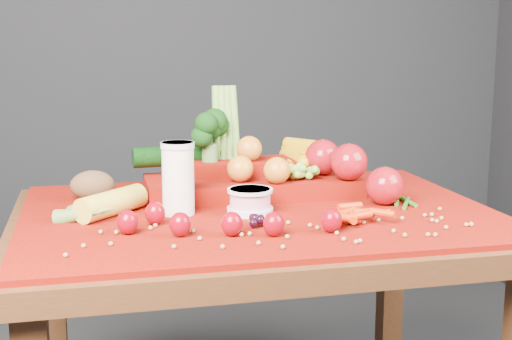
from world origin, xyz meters
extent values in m
cube|color=black|center=(0.00, 1.50, 1.25)|extent=(3.00, 0.02, 2.50)
cube|color=#311B0B|center=(0.00, 0.00, 0.72)|extent=(1.10, 0.80, 0.05)
cube|color=#311B0B|center=(-0.48, 0.33, 0.35)|extent=(0.06, 0.06, 0.70)
cube|color=#311B0B|center=(0.48, 0.33, 0.35)|extent=(0.06, 0.06, 0.70)
cube|color=#751103|center=(0.00, 0.00, 0.76)|extent=(1.05, 0.75, 0.01)
cylinder|color=white|center=(-0.18, 0.00, 0.84)|extent=(0.07, 0.07, 0.16)
cylinder|color=silver|center=(-0.18, 0.00, 0.92)|extent=(0.07, 0.07, 0.01)
cylinder|color=silver|center=(-0.03, -0.03, 0.77)|extent=(0.10, 0.10, 0.01)
cylinder|color=#F59EB9|center=(-0.03, -0.03, 0.80)|extent=(0.09, 0.09, 0.04)
cylinder|color=silver|center=(-0.03, -0.03, 0.81)|extent=(0.10, 0.10, 0.01)
ellipsoid|color=maroon|center=(-0.24, -0.08, 0.79)|extent=(0.04, 0.04, 0.05)
cone|color=#0C470C|center=(-0.24, -0.08, 0.81)|extent=(0.03, 0.03, 0.01)
ellipsoid|color=maroon|center=(-0.30, -0.14, 0.79)|extent=(0.04, 0.04, 0.05)
cone|color=#0C470C|center=(-0.30, -0.14, 0.81)|extent=(0.03, 0.03, 0.01)
ellipsoid|color=maroon|center=(-0.20, -0.18, 0.79)|extent=(0.04, 0.04, 0.05)
cone|color=#0C470C|center=(-0.20, -0.18, 0.81)|extent=(0.03, 0.03, 0.01)
ellipsoid|color=maroon|center=(-0.10, -0.20, 0.79)|extent=(0.04, 0.04, 0.05)
cone|color=#0C470C|center=(-0.10, -0.20, 0.81)|extent=(0.03, 0.03, 0.01)
ellipsoid|color=maroon|center=(-0.02, -0.22, 0.79)|extent=(0.04, 0.04, 0.05)
cone|color=#0C470C|center=(-0.02, -0.22, 0.81)|extent=(0.03, 0.03, 0.01)
ellipsoid|color=maroon|center=(0.10, -0.22, 0.79)|extent=(0.04, 0.04, 0.05)
cone|color=#0C470C|center=(0.10, -0.22, 0.81)|extent=(0.03, 0.03, 0.01)
ellipsoid|color=maroon|center=(-0.18, 0.02, 0.79)|extent=(0.04, 0.04, 0.05)
cone|color=#0C470C|center=(-0.18, 0.02, 0.81)|extent=(0.03, 0.03, 0.01)
cylinder|color=yellow|center=(-0.33, 0.02, 0.79)|extent=(0.17, 0.17, 0.06)
ellipsoid|color=#54321E|center=(-0.37, 0.18, 0.80)|extent=(0.11, 0.08, 0.07)
cube|color=#751103|center=(0.02, 0.15, 0.78)|extent=(0.52, 0.22, 0.04)
cube|color=#751103|center=(0.00, 0.20, 0.82)|extent=(0.28, 0.12, 0.03)
sphere|color=maroon|center=(0.24, 0.06, 0.85)|extent=(0.09, 0.09, 0.09)
sphere|color=maroon|center=(0.30, -0.02, 0.81)|extent=(0.09, 0.09, 0.09)
sphere|color=maroon|center=(0.20, 0.14, 0.85)|extent=(0.09, 0.09, 0.09)
sphere|color=#BC5620|center=(-0.02, 0.10, 0.84)|extent=(0.06, 0.06, 0.06)
sphere|color=#BC5620|center=(0.06, 0.06, 0.84)|extent=(0.06, 0.06, 0.06)
sphere|color=#BC5620|center=(0.02, 0.18, 0.87)|extent=(0.06, 0.06, 0.06)
cylinder|color=#C77C00|center=(0.13, 0.22, 0.82)|extent=(0.06, 0.16, 0.04)
cylinder|color=#C77C00|center=(0.15, 0.22, 0.84)|extent=(0.04, 0.16, 0.04)
cylinder|color=#C77C00|center=(0.17, 0.22, 0.85)|extent=(0.07, 0.16, 0.04)
cylinder|color=#C77C00|center=(0.18, 0.22, 0.87)|extent=(0.10, 0.16, 0.04)
cylinder|color=#3F662D|center=(-0.08, 0.20, 0.86)|extent=(0.04, 0.04, 0.04)
cylinder|color=olive|center=(-0.05, 0.24, 0.92)|extent=(0.03, 0.06, 0.22)
cylinder|color=olive|center=(-0.04, 0.24, 0.92)|extent=(0.02, 0.06, 0.22)
cylinder|color=olive|center=(-0.02, 0.24, 0.92)|extent=(0.02, 0.06, 0.22)
cylinder|color=olive|center=(0.00, 0.24, 0.92)|extent=(0.03, 0.06, 0.22)
cylinder|color=black|center=(-0.14, 0.24, 0.85)|extent=(0.25, 0.07, 0.05)
camera|label=1|loc=(-0.36, -1.53, 1.15)|focal=50.00mm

